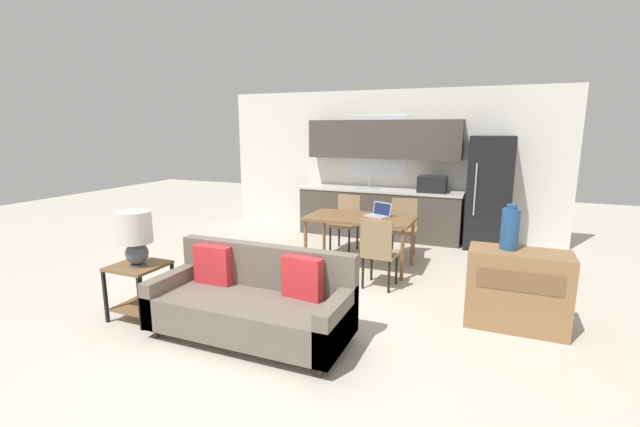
% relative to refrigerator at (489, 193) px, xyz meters
% --- Properties ---
extents(ground_plane, '(20.00, 20.00, 0.00)m').
position_rel_refrigerator_xyz_m(ground_plane, '(-1.89, -4.24, -0.94)').
color(ground_plane, beige).
extents(wall_back, '(6.40, 0.07, 2.70)m').
position_rel_refrigerator_xyz_m(wall_back, '(-1.89, 0.39, 0.41)').
color(wall_back, silver).
rests_on(wall_back, ground_plane).
extents(kitchen_counter, '(3.00, 0.65, 2.15)m').
position_rel_refrigerator_xyz_m(kitchen_counter, '(-1.87, 0.09, -0.10)').
color(kitchen_counter, '#4C443D').
rests_on(kitchen_counter, ground_plane).
extents(refrigerator, '(0.70, 0.71, 1.88)m').
position_rel_refrigerator_xyz_m(refrigerator, '(0.00, 0.00, 0.00)').
color(refrigerator, black).
rests_on(refrigerator, ground_plane).
extents(dining_table, '(1.53, 0.83, 0.75)m').
position_rel_refrigerator_xyz_m(dining_table, '(-1.69, -1.80, -0.26)').
color(dining_table, brown).
rests_on(dining_table, ground_plane).
extents(couch, '(1.93, 0.80, 0.86)m').
position_rel_refrigerator_xyz_m(couch, '(-1.99, -4.25, -0.60)').
color(couch, '#3D2D1E').
rests_on(couch, ground_plane).
extents(side_table, '(0.52, 0.52, 0.59)m').
position_rel_refrigerator_xyz_m(side_table, '(-3.33, -4.36, -0.54)').
color(side_table, brown).
rests_on(side_table, ground_plane).
extents(table_lamp, '(0.34, 0.34, 0.58)m').
position_rel_refrigerator_xyz_m(table_lamp, '(-3.30, -4.39, -0.01)').
color(table_lamp, '#4C515B').
rests_on(table_lamp, side_table).
extents(credenza, '(0.96, 0.47, 0.81)m').
position_rel_refrigerator_xyz_m(credenza, '(0.38, -3.06, -0.54)').
color(credenza, olive).
rests_on(credenza, ground_plane).
extents(vase, '(0.18, 0.18, 0.46)m').
position_rel_refrigerator_xyz_m(vase, '(0.26, -3.03, 0.08)').
color(vase, '#234C84').
rests_on(vase, credenza).
extents(dining_chair_far_left, '(0.46, 0.46, 0.91)m').
position_rel_refrigerator_xyz_m(dining_chair_far_left, '(-2.17, -1.02, -0.44)').
color(dining_chair_far_left, '#997A56').
rests_on(dining_chair_far_left, ground_plane).
extents(dining_chair_near_right, '(0.44, 0.44, 0.91)m').
position_rel_refrigerator_xyz_m(dining_chair_near_right, '(-1.20, -2.55, -0.44)').
color(dining_chair_near_right, '#997A56').
rests_on(dining_chair_near_right, ground_plane).
extents(dining_chair_far_right, '(0.47, 0.47, 0.91)m').
position_rel_refrigerator_xyz_m(dining_chair_far_right, '(-1.21, -1.04, -0.44)').
color(dining_chair_far_right, '#997A56').
rests_on(dining_chair_far_right, ground_plane).
extents(laptop, '(0.40, 0.36, 0.20)m').
position_rel_refrigerator_xyz_m(laptop, '(-1.44, -1.66, -0.15)').
color(laptop, '#B7BABC').
rests_on(laptop, dining_table).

